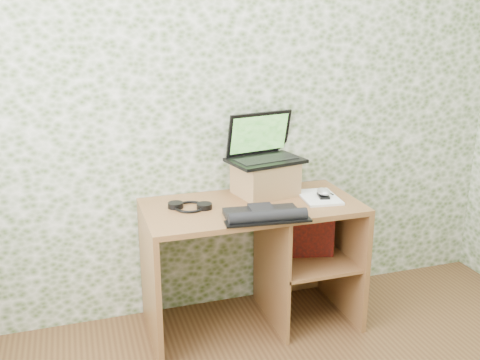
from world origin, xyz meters
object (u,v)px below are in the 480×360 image
object	(u,v)px
laptop	(263,149)
keyboard	(264,214)
riser	(265,178)
notepad	(319,197)
desk	(263,245)

from	to	relation	value
laptop	keyboard	size ratio (longest dim) A/B	1.02
riser	keyboard	world-z (taller)	riser
notepad	riser	bearing A→B (deg)	154.45
keyboard	notepad	size ratio (longest dim) A/B	1.57
laptop	keyboard	xyz separation A→B (m)	(-0.14, -0.41, -0.24)
desk	laptop	xyz separation A→B (m)	(0.05, 0.16, 0.53)
desk	keyboard	world-z (taller)	keyboard
riser	desk	bearing A→B (deg)	-114.84
riser	keyboard	distance (m)	0.40
desk	riser	bearing A→B (deg)	65.16
desk	riser	distance (m)	0.39
laptop	notepad	xyz separation A→B (m)	(0.27, -0.21, -0.25)
laptop	notepad	size ratio (longest dim) A/B	1.61
desk	laptop	world-z (taller)	laptop
keyboard	notepad	world-z (taller)	keyboard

